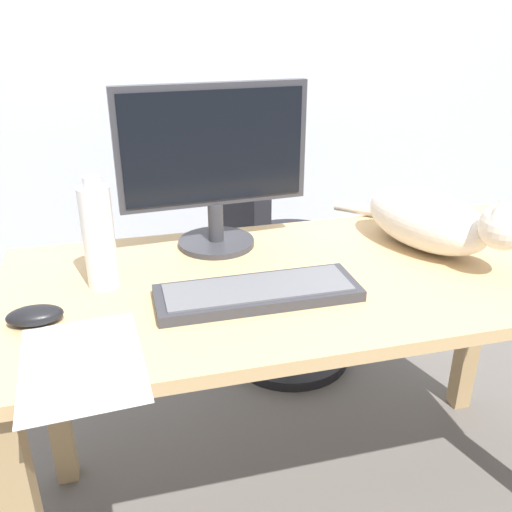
{
  "coord_description": "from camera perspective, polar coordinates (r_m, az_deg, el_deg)",
  "views": [
    {
      "loc": [
        -0.44,
        -1.11,
        1.32
      ],
      "look_at": [
        -0.15,
        -0.0,
        0.8
      ],
      "focal_mm": 38.7,
      "sensor_mm": 36.0,
      "label": 1
    }
  ],
  "objects": [
    {
      "name": "back_wall",
      "position": [
        2.67,
        -5.59,
        23.75
      ],
      "size": [
        6.0,
        0.04,
        2.6
      ],
      "primitive_type": "cube",
      "color": "silver",
      "rests_on": "ground_plane"
    },
    {
      "name": "keyboard",
      "position": [
        1.19,
        0.19,
        -3.78
      ],
      "size": [
        0.44,
        0.15,
        0.03
      ],
      "color": "#333338",
      "rests_on": "desk"
    },
    {
      "name": "desk",
      "position": [
        1.37,
        6.25,
        -5.83
      ],
      "size": [
        1.48,
        0.67,
        0.74
      ],
      "color": "tan",
      "rests_on": "ground_plane"
    },
    {
      "name": "computer_mouse",
      "position": [
        1.18,
        -21.89,
        -5.72
      ],
      "size": [
        0.11,
        0.06,
        0.04
      ],
      "primitive_type": "ellipsoid",
      "color": "black",
      "rests_on": "desk"
    },
    {
      "name": "water_bottle",
      "position": [
        1.25,
        -15.96,
        1.95
      ],
      "size": [
        0.07,
        0.07,
        0.25
      ],
      "color": "silver",
      "rests_on": "desk"
    },
    {
      "name": "paper_sheet",
      "position": [
        1.04,
        -17.54,
        -10.48
      ],
      "size": [
        0.23,
        0.31,
        0.0
      ],
      "primitive_type": "cube",
      "rotation": [
        0.0,
        0.0,
        0.06
      ],
      "color": "white",
      "rests_on": "desk"
    },
    {
      "name": "ground_plane",
      "position": [
        1.78,
        5.25,
        -23.81
      ],
      "size": [
        8.0,
        8.0,
        0.0
      ],
      "primitive_type": "plane",
      "color": "#59544F"
    },
    {
      "name": "monitor",
      "position": [
        1.39,
        -4.38,
        9.73
      ],
      "size": [
        0.48,
        0.2,
        0.41
      ],
      "color": "#333338",
      "rests_on": "desk"
    },
    {
      "name": "cat",
      "position": [
        1.48,
        17.86,
        3.54
      ],
      "size": [
        0.29,
        0.59,
        0.2
      ],
      "color": "silver",
      "rests_on": "desk"
    },
    {
      "name": "office_chair",
      "position": [
        2.11,
        2.43,
        -1.55
      ],
      "size": [
        0.48,
        0.48,
        0.92
      ],
      "color": "black",
      "rests_on": "ground_plane"
    }
  ]
}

